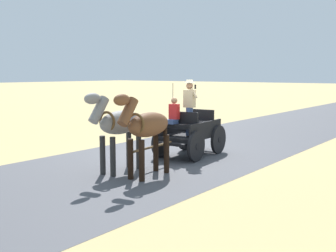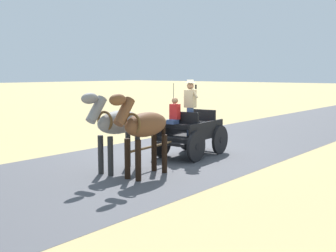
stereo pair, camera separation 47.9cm
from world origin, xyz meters
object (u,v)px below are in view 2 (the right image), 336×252
object	(u,v)px
horse_drawn_carriage	(190,131)
horse_off_side	(116,124)
horse_near_side	(144,127)
traffic_cone	(162,133)

from	to	relation	value
horse_drawn_carriage	horse_off_side	distance (m)	3.11
horse_drawn_carriage	horse_near_side	xyz separation A→B (m)	(-0.72, 2.98, 0.51)
horse_drawn_carriage	horse_off_side	world-z (taller)	horse_drawn_carriage
horse_near_side	horse_off_side	world-z (taller)	same
horse_off_side	horse_near_side	bearing A→B (deg)	-175.12
horse_drawn_carriage	horse_near_side	bearing A→B (deg)	103.62
horse_near_side	horse_off_side	distance (m)	0.94
traffic_cone	horse_near_side	bearing A→B (deg)	126.53
horse_near_side	traffic_cone	size ratio (longest dim) A/B	4.42
horse_near_side	traffic_cone	xyz separation A→B (m)	(3.82, -5.16, -1.07)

